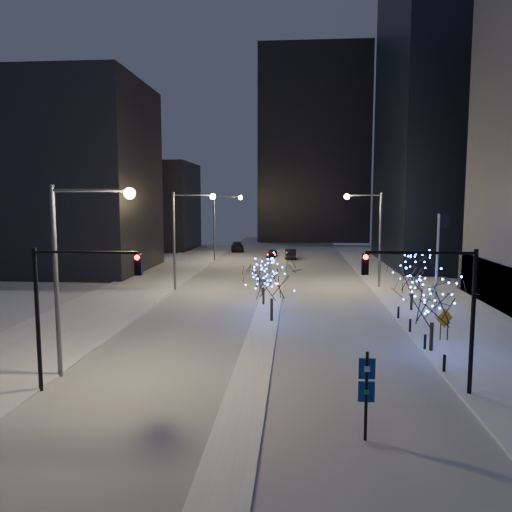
# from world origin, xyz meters

# --- Properties ---
(ground) EXTENTS (160.00, 160.00, 0.00)m
(ground) POSITION_xyz_m (0.00, 0.00, 0.00)
(ground) COLOR silver
(ground) RESTS_ON ground
(road) EXTENTS (20.00, 130.00, 0.02)m
(road) POSITION_xyz_m (0.00, 35.00, 0.01)
(road) COLOR #B1B6C1
(road) RESTS_ON ground
(median) EXTENTS (2.00, 80.00, 0.15)m
(median) POSITION_xyz_m (0.00, 30.00, 0.07)
(median) COLOR white
(median) RESTS_ON ground
(east_sidewalk) EXTENTS (10.00, 90.00, 0.15)m
(east_sidewalk) POSITION_xyz_m (15.00, 20.00, 0.07)
(east_sidewalk) COLOR white
(east_sidewalk) RESTS_ON ground
(west_sidewalk) EXTENTS (8.00, 90.00, 0.15)m
(west_sidewalk) POSITION_xyz_m (-14.00, 20.00, 0.07)
(west_sidewalk) COLOR white
(west_sidewalk) RESTS_ON ground
(filler_west_near) EXTENTS (22.00, 18.00, 24.00)m
(filler_west_near) POSITION_xyz_m (-28.00, 40.00, 12.00)
(filler_west_near) COLOR black
(filler_west_near) RESTS_ON ground
(filler_west_far) EXTENTS (18.00, 16.00, 16.00)m
(filler_west_far) POSITION_xyz_m (-26.00, 70.00, 8.00)
(filler_west_far) COLOR black
(filler_west_far) RESTS_ON ground
(horizon_block) EXTENTS (24.00, 14.00, 42.00)m
(horizon_block) POSITION_xyz_m (6.00, 92.00, 21.00)
(horizon_block) COLOR black
(horizon_block) RESTS_ON ground
(street_lamp_w_near) EXTENTS (4.40, 0.56, 10.00)m
(street_lamp_w_near) POSITION_xyz_m (-8.94, 2.00, 6.50)
(street_lamp_w_near) COLOR #595E66
(street_lamp_w_near) RESTS_ON ground
(street_lamp_w_mid) EXTENTS (4.40, 0.56, 10.00)m
(street_lamp_w_mid) POSITION_xyz_m (-8.94, 27.00, 6.50)
(street_lamp_w_mid) COLOR #595E66
(street_lamp_w_mid) RESTS_ON ground
(street_lamp_w_far) EXTENTS (4.40, 0.56, 10.00)m
(street_lamp_w_far) POSITION_xyz_m (-8.94, 52.00, 6.50)
(street_lamp_w_far) COLOR #595E66
(street_lamp_w_far) RESTS_ON ground
(street_lamp_east) EXTENTS (3.90, 0.56, 10.00)m
(street_lamp_east) POSITION_xyz_m (10.08, 30.00, 6.45)
(street_lamp_east) COLOR #595E66
(street_lamp_east) RESTS_ON ground
(traffic_signal_west) EXTENTS (5.26, 0.43, 7.00)m
(traffic_signal_west) POSITION_xyz_m (-8.44, -0.00, 4.76)
(traffic_signal_west) COLOR black
(traffic_signal_west) RESTS_ON ground
(traffic_signal_east) EXTENTS (5.26, 0.43, 7.00)m
(traffic_signal_east) POSITION_xyz_m (8.94, 1.00, 4.76)
(traffic_signal_east) COLOR black
(traffic_signal_east) RESTS_ON ground
(flagpoles) EXTENTS (1.35, 2.60, 8.00)m
(flagpoles) POSITION_xyz_m (13.37, 17.25, 4.80)
(flagpoles) COLOR silver
(flagpoles) RESTS_ON east_sidewalk
(bollards) EXTENTS (0.16, 12.16, 0.90)m
(bollards) POSITION_xyz_m (10.20, 10.00, 0.60)
(bollards) COLOR black
(bollards) RESTS_ON east_sidewalk
(car_near) EXTENTS (1.77, 3.80, 1.26)m
(car_near) POSITION_xyz_m (-1.50, 56.81, 0.63)
(car_near) COLOR black
(car_near) RESTS_ON ground
(car_mid) EXTENTS (1.76, 4.84, 1.59)m
(car_mid) POSITION_xyz_m (1.50, 55.19, 0.79)
(car_mid) COLOR black
(car_mid) RESTS_ON ground
(car_far) EXTENTS (2.95, 5.70, 1.58)m
(car_far) POSITION_xyz_m (-8.14, 65.79, 0.79)
(car_far) COLOR black
(car_far) RESTS_ON ground
(holiday_tree_median_near) EXTENTS (5.02, 5.02, 4.95)m
(holiday_tree_median_near) POSITION_xyz_m (0.50, 14.44, 3.32)
(holiday_tree_median_near) COLOR black
(holiday_tree_median_near) RESTS_ON median
(holiday_tree_median_far) EXTENTS (3.19, 3.19, 3.83)m
(holiday_tree_median_far) POSITION_xyz_m (-0.50, 20.29, 2.69)
(holiday_tree_median_far) COLOR black
(holiday_tree_median_far) RESTS_ON median
(holiday_tree_plaza_near) EXTENTS (5.22, 5.22, 4.99)m
(holiday_tree_plaza_near) POSITION_xyz_m (10.50, 7.75, 3.34)
(holiday_tree_plaza_near) COLOR black
(holiday_tree_plaza_near) RESTS_ON east_sidewalk
(holiday_tree_plaza_far) EXTENTS (4.15, 4.15, 4.91)m
(holiday_tree_plaza_far) POSITION_xyz_m (11.86, 18.98, 3.24)
(holiday_tree_plaza_far) COLOR black
(holiday_tree_plaza_far) RESTS_ON east_sidewalk
(wayfinding_sign) EXTENTS (0.63, 0.12, 3.52)m
(wayfinding_sign) POSITION_xyz_m (5.00, -3.82, 2.16)
(wayfinding_sign) COLOR black
(wayfinding_sign) RESTS_ON ground
(construction_sign) EXTENTS (1.18, 0.56, 2.09)m
(construction_sign) POSITION_xyz_m (11.93, 10.09, 1.41)
(construction_sign) COLOR black
(construction_sign) RESTS_ON east_sidewalk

